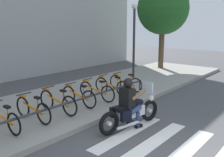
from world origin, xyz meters
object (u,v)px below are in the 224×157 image
at_px(street_lamp, 134,34).
at_px(tree_near_rack, 163,9).
at_px(bicycle_4, 79,96).
at_px(bicycle_7, 125,83).
at_px(bicycle_3, 58,102).
at_px(rider, 129,100).
at_px(bicycle_6, 112,86).
at_px(bicycle_1, 3,118).
at_px(motorcycle, 131,112).
at_px(bike_rack, 80,100).
at_px(bicycle_2, 33,109).
at_px(bicycle_5, 96,91).

xyz_separation_m(street_lamp, tree_near_rack, (3.60, 0.40, 1.41)).
xyz_separation_m(bicycle_4, bicycle_7, (2.63, 0.00, -0.01)).
relative_size(bicycle_3, street_lamp, 0.44).
bearing_deg(rider, bicycle_6, 49.36).
bearing_deg(bicycle_7, tree_near_rack, 15.54).
distance_m(rider, bicycle_1, 3.34).
bearing_deg(bicycle_4, bicycle_7, 0.02).
height_order(bicycle_7, street_lamp, street_lamp).
xyz_separation_m(motorcycle, bicycle_6, (1.80, 2.21, 0.04)).
xyz_separation_m(bicycle_3, bike_rack, (0.44, -0.55, 0.08)).
bearing_deg(bicycle_3, bicycle_2, -180.00).
bearing_deg(bicycle_6, bicycle_4, -180.00).
distance_m(motorcycle, tree_near_rack, 10.05).
distance_m(bicycle_6, street_lamp, 3.97).
distance_m(motorcycle, bicycle_4, 2.21).
bearing_deg(bicycle_3, bicycle_4, 0.01).
relative_size(rider, bicycle_5, 0.87).
bearing_deg(bike_rack, bicycle_4, 51.68).
height_order(bicycle_3, bicycle_5, bicycle_3).
bearing_deg(rider, bicycle_3, 108.94).
bearing_deg(bicycle_2, bicycle_4, 0.00).
relative_size(bicycle_4, bike_rack, 0.23).
height_order(bicycle_3, tree_near_rack, tree_near_rack).
distance_m(bicycle_4, bike_rack, 0.71).
distance_m(bicycle_2, bicycle_6, 3.51).
bearing_deg(bicycle_2, bicycle_7, 0.01).
height_order(bicycle_4, bicycle_6, bicycle_6).
distance_m(bicycle_6, bicycle_7, 0.88).
bearing_deg(bicycle_1, bicycle_4, -0.02).
xyz_separation_m(bicycle_3, bicycle_6, (2.63, 0.00, -0.01)).
relative_size(bicycle_1, bicycle_5, 0.96).
relative_size(motorcycle, bicycle_2, 1.37).
relative_size(bicycle_5, bike_rack, 0.25).
xyz_separation_m(bicycle_2, bicycle_5, (2.63, 0.00, -0.00)).
bearing_deg(bike_rack, rider, -79.18).
height_order(motorcycle, bicycle_4, motorcycle).
height_order(bicycle_2, bicycle_5, bicycle_2).
distance_m(bicycle_5, street_lamp, 4.72).
relative_size(bicycle_6, bicycle_7, 1.04).
bearing_deg(bicycle_4, rider, -93.29).
distance_m(motorcycle, bike_rack, 1.70).
xyz_separation_m(motorcycle, bicycle_4, (0.05, 2.21, 0.03)).
xyz_separation_m(bicycle_2, bike_rack, (1.31, -0.55, 0.08)).
distance_m(rider, bicycle_3, 2.34).
bearing_deg(tree_near_rack, bike_rack, -166.22).
relative_size(bicycle_2, bicycle_5, 0.97).
height_order(rider, bike_rack, rider).
distance_m(bicycle_4, bicycle_6, 1.75).
xyz_separation_m(bicycle_5, tree_near_rack, (7.74, 1.67, 3.28)).
distance_m(rider, tree_near_rack, 10.00).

